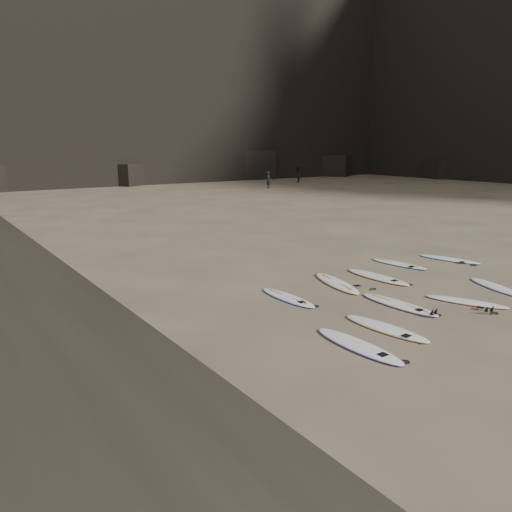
{
  "coord_description": "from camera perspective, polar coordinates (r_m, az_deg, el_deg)",
  "views": [
    {
      "loc": [
        -11.54,
        -8.22,
        4.42
      ],
      "look_at": [
        -4.13,
        2.45,
        1.5
      ],
      "focal_mm": 35.0,
      "sensor_mm": 36.0,
      "label": 1
    }
  ],
  "objects": [
    {
      "name": "surfboard_2",
      "position": [
        14.57,
        15.99,
        -5.31
      ],
      "size": [
        0.67,
        2.56,
        0.09
      ],
      "primitive_type": "ellipsoid",
      "rotation": [
        0.0,
        0.0,
        0.02
      ],
      "color": "white",
      "rests_on": "ground"
    },
    {
      "name": "surfboard_9",
      "position": [
        20.84,
        21.23,
        -0.33
      ],
      "size": [
        1.11,
        2.46,
        0.09
      ],
      "primitive_type": "ellipsoid",
      "rotation": [
        0.0,
        0.0,
        0.24
      ],
      "color": "white",
      "rests_on": "ground"
    },
    {
      "name": "ground",
      "position": [
        14.84,
        18.93,
        -5.37
      ],
      "size": [
        240.0,
        240.0,
        0.0
      ],
      "primitive_type": "plane",
      "color": "#897559",
      "rests_on": "ground"
    },
    {
      "name": "surfboard_5",
      "position": [
        14.66,
        3.63,
        -4.74
      ],
      "size": [
        0.58,
        2.32,
        0.08
      ],
      "primitive_type": "ellipsoid",
      "rotation": [
        0.0,
        0.0,
        0.01
      ],
      "color": "white",
      "rests_on": "ground"
    },
    {
      "name": "surfboard_8",
      "position": [
        19.43,
        16.01,
        -0.85
      ],
      "size": [
        0.83,
        2.37,
        0.08
      ],
      "primitive_type": "ellipsoid",
      "rotation": [
        0.0,
        0.0,
        0.12
      ],
      "color": "white",
      "rests_on": "ground"
    },
    {
      "name": "person_a",
      "position": [
        51.63,
        1.46,
        8.71
      ],
      "size": [
        0.74,
        0.7,
        1.7
      ],
      "primitive_type": "imported",
      "rotation": [
        0.0,
        0.0,
        0.67
      ],
      "color": "black",
      "rests_on": "ground"
    },
    {
      "name": "surfboard_6",
      "position": [
        16.32,
        9.17,
        -3.04
      ],
      "size": [
        1.33,
        2.74,
        0.1
      ],
      "primitive_type": "ellipsoid",
      "rotation": [
        0.0,
        0.0,
        -0.27
      ],
      "color": "white",
      "rests_on": "ground"
    },
    {
      "name": "surfboard_3",
      "position": [
        15.47,
        22.9,
        -4.81
      ],
      "size": [
        1.4,
        2.28,
        0.08
      ],
      "primitive_type": "ellipsoid",
      "rotation": [
        0.0,
        0.0,
        0.41
      ],
      "color": "white",
      "rests_on": "ground"
    },
    {
      "name": "surfboard_4",
      "position": [
        17.39,
        25.78,
        -3.21
      ],
      "size": [
        1.28,
        2.33,
        0.08
      ],
      "primitive_type": "ellipsoid",
      "rotation": [
        0.0,
        0.0,
        -0.34
      ],
      "color": "white",
      "rests_on": "ground"
    },
    {
      "name": "surfboard_7",
      "position": [
        17.33,
        13.7,
        -2.31
      ],
      "size": [
        0.67,
        2.64,
        0.09
      ],
      "primitive_type": "ellipsoid",
      "rotation": [
        0.0,
        0.0,
        0.01
      ],
      "color": "white",
      "rests_on": "ground"
    },
    {
      "name": "person_b",
      "position": [
        59.43,
        4.76,
        9.26
      ],
      "size": [
        1.09,
        1.13,
        1.83
      ],
      "primitive_type": "imported",
      "rotation": [
        0.0,
        0.0,
        4.06
      ],
      "color": "black",
      "rests_on": "ground"
    },
    {
      "name": "headland",
      "position": [
        69.11,
        -3.19,
        26.57
      ],
      "size": [
        170.0,
        101.0,
        63.47
      ],
      "color": "black",
      "rests_on": "ground"
    },
    {
      "name": "surfboard_1",
      "position": [
        12.68,
        14.59,
        -7.95
      ],
      "size": [
        0.78,
        2.45,
        0.09
      ],
      "primitive_type": "ellipsoid",
      "rotation": [
        0.0,
        0.0,
        0.09
      ],
      "color": "white",
      "rests_on": "ground"
    },
    {
      "name": "surfboard_0",
      "position": [
        11.5,
        11.58,
        -9.96
      ],
      "size": [
        0.62,
        2.54,
        0.09
      ],
      "primitive_type": "ellipsoid",
      "rotation": [
        0.0,
        0.0,
        -0.0
      ],
      "color": "white",
      "rests_on": "ground"
    }
  ]
}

